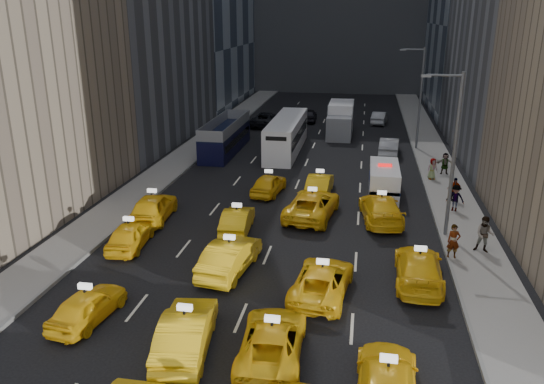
{
  "coord_description": "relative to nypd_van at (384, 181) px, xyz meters",
  "views": [
    {
      "loc": [
        4.51,
        -16.31,
        11.81
      ],
      "look_at": [
        -0.49,
        12.14,
        2.0
      ],
      "focal_mm": 35.0,
      "sensor_mm": 36.0,
      "label": 1
    }
  ],
  "objects": [
    {
      "name": "ground",
      "position": [
        -6.07,
        -18.77,
        -0.97
      ],
      "size": [
        160.0,
        160.0,
        0.0
      ],
      "primitive_type": "plane",
      "color": "black",
      "rests_on": "ground"
    },
    {
      "name": "sidewalk_west",
      "position": [
        -16.57,
        6.23,
        -0.9
      ],
      "size": [
        3.0,
        90.0,
        0.15
      ],
      "primitive_type": "cube",
      "color": "gray",
      "rests_on": "ground"
    },
    {
      "name": "sidewalk_east",
      "position": [
        4.43,
        6.23,
        -0.9
      ],
      "size": [
        3.0,
        90.0,
        0.15
      ],
      "primitive_type": "cube",
      "color": "gray",
      "rests_on": "ground"
    },
    {
      "name": "curb_west",
      "position": [
        -15.12,
        6.23,
        -0.88
      ],
      "size": [
        0.15,
        90.0,
        0.18
      ],
      "primitive_type": "cube",
      "color": "slate",
      "rests_on": "ground"
    },
    {
      "name": "curb_east",
      "position": [
        2.98,
        6.23,
        -0.88
      ],
      "size": [
        0.15,
        90.0,
        0.18
      ],
      "primitive_type": "cube",
      "color": "slate",
      "rests_on": "ground"
    },
    {
      "name": "streetlight_near",
      "position": [
        3.11,
        -6.77,
        3.95
      ],
      "size": [
        2.15,
        0.22,
        9.0
      ],
      "color": "#595B60",
      "rests_on": "ground"
    },
    {
      "name": "streetlight_far",
      "position": [
        3.11,
        13.23,
        3.95
      ],
      "size": [
        2.15,
        0.22,
        9.0
      ],
      "color": "#595B60",
      "rests_on": "ground"
    },
    {
      "name": "taxi_4",
      "position": [
        -12.07,
        -18.02,
        -0.31
      ],
      "size": [
        2.06,
        4.06,
        1.32
      ],
      "primitive_type": "imported",
      "rotation": [
        0.0,
        0.0,
        3.01
      ],
      "color": "yellow",
      "rests_on": "ground"
    },
    {
      "name": "taxi_5",
      "position": [
        -7.52,
        -19.25,
        -0.19
      ],
      "size": [
        2.28,
        4.95,
        1.57
      ],
      "primitive_type": "imported",
      "rotation": [
        0.0,
        0.0,
        3.27
      ],
      "color": "yellow",
      "rests_on": "ground"
    },
    {
      "name": "taxi_6",
      "position": [
        -4.36,
        -19.07,
        -0.3
      ],
      "size": [
        2.45,
        4.92,
        1.34
      ],
      "primitive_type": "imported",
      "rotation": [
        0.0,
        0.0,
        3.19
      ],
      "color": "yellow",
      "rests_on": "ground"
    },
    {
      "name": "taxi_7",
      "position": [
        -0.39,
        -20.75,
        -0.27
      ],
      "size": [
        2.1,
        4.88,
        1.4
      ],
      "primitive_type": "imported",
      "rotation": [
        0.0,
        0.0,
        3.11
      ],
      "color": "yellow",
      "rests_on": "ground"
    },
    {
      "name": "taxi_8",
      "position": [
        -13.38,
        -11.08,
        -0.27
      ],
      "size": [
        2.02,
        4.24,
        1.4
      ],
      "primitive_type": "imported",
      "rotation": [
        0.0,
        0.0,
        3.23
      ],
      "color": "yellow",
      "rests_on": "ground"
    },
    {
      "name": "taxi_9",
      "position": [
        -7.5,
        -12.88,
        -0.19
      ],
      "size": [
        2.28,
        4.96,
        1.58
      ],
      "primitive_type": "imported",
      "rotation": [
        0.0,
        0.0,
        3.01
      ],
      "color": "yellow",
      "rests_on": "ground"
    },
    {
      "name": "taxi_10",
      "position": [
        -2.98,
        -14.28,
        -0.29
      ],
      "size": [
        2.82,
        5.15,
        1.37
      ],
      "primitive_type": "imported",
      "rotation": [
        0.0,
        0.0,
        3.03
      ],
      "color": "yellow",
      "rests_on": "ground"
    },
    {
      "name": "taxi_11",
      "position": [
        1.28,
        -12.44,
        -0.23
      ],
      "size": [
        2.25,
        5.2,
        1.49
      ],
      "primitive_type": "imported",
      "rotation": [
        0.0,
        0.0,
        3.11
      ],
      "color": "yellow",
      "rests_on": "ground"
    },
    {
      "name": "taxi_12",
      "position": [
        -13.65,
        -7.19,
        -0.15
      ],
      "size": [
        2.28,
        4.93,
        1.64
      ],
      "primitive_type": "imported",
      "rotation": [
        0.0,
        0.0,
        3.21
      ],
      "color": "yellow",
      "rests_on": "ground"
    },
    {
      "name": "taxi_13",
      "position": [
        -8.3,
        -8.04,
        -0.28
      ],
      "size": [
        1.74,
        4.27,
        1.38
      ],
      "primitive_type": "imported",
      "rotation": [
        0.0,
        0.0,
        3.21
      ],
      "color": "yellow",
      "rests_on": "ground"
    },
    {
      "name": "taxi_14",
      "position": [
        -4.37,
        -5.03,
        -0.19
      ],
      "size": [
        3.31,
        5.92,
        1.56
      ],
      "primitive_type": "imported",
      "rotation": [
        0.0,
        0.0,
        3.01
      ],
      "color": "yellow",
      "rests_on": "ground"
    },
    {
      "name": "taxi_15",
      "position": [
        -0.28,
        -4.96,
        -0.2
      ],
      "size": [
        2.86,
        5.59,
        1.55
      ],
      "primitive_type": "imported",
      "rotation": [
        0.0,
        0.0,
        3.27
      ],
      "color": "yellow",
      "rests_on": "ground"
    },
    {
      "name": "taxi_16",
      "position": [
        -7.74,
        -1.22,
        -0.27
      ],
      "size": [
        2.16,
        4.28,
        1.4
      ],
      "primitive_type": "imported",
      "rotation": [
        0.0,
        0.0,
        3.01
      ],
      "color": "yellow",
      "rests_on": "ground"
    },
    {
      "name": "taxi_17",
      "position": [
        -4.29,
        -0.67,
        -0.26
      ],
      "size": [
        1.69,
        4.41,
        1.43
      ],
      "primitive_type": "imported",
      "rotation": [
        0.0,
        0.0,
        3.1
      ],
      "color": "yellow",
      "rests_on": "ground"
    },
    {
      "name": "nypd_van",
      "position": [
        0.0,
        0.0,
        0.0
      ],
      "size": [
        2.12,
        5.08,
        2.15
      ],
      "rotation": [
        0.0,
        0.0,
        -0.03
      ],
      "color": "white",
      "rests_on": "ground"
    },
    {
      "name": "double_decker",
      "position": [
        -13.59,
        9.56,
        0.45
      ],
      "size": [
        3.37,
        10.08,
        2.88
      ],
      "rotation": [
        0.0,
        0.0,
        0.12
      ],
      "color": "black",
      "rests_on": "ground"
    },
    {
      "name": "city_bus",
      "position": [
        -8.28,
        10.7,
        0.49
      ],
      "size": [
        2.51,
        11.45,
        2.95
      ],
      "rotation": [
        0.0,
        0.0,
        -0.01
      ],
      "color": "white",
      "rests_on": "ground"
    },
    {
      "name": "box_truck",
      "position": [
        -3.9,
        18.12,
        0.6
      ],
      "size": [
        2.45,
        7.01,
        3.2
      ],
      "rotation": [
        0.0,
        0.0,
        -0.01
      ],
      "color": "white",
      "rests_on": "ground"
    },
    {
      "name": "misc_car_0",
      "position": [
        0.72,
        11.0,
        -0.22
      ],
      "size": [
        1.95,
        4.66,
        1.5
      ],
      "primitive_type": "imported",
      "rotation": [
        0.0,
        0.0,
        3.06
      ],
      "color": "#A7A9AF",
      "rests_on": "ground"
    },
    {
      "name": "misc_car_1",
      "position": [
        -12.03,
        21.33,
        -0.2
      ],
      "size": [
        2.96,
        5.75,
        1.55
      ],
      "primitive_type": "imported",
      "rotation": [
        0.0,
        0.0,
        3.07
      ],
      "color": "black",
      "rests_on": "ground"
    },
    {
      "name": "misc_car_2",
      "position": [
        -5.03,
        29.08,
        -0.26
      ],
      "size": [
        2.24,
        5.0,
        1.42
      ],
      "primitive_type": "imported",
      "rotation": [
        0.0,
        0.0,
        3.19
      ],
      "color": "gray",
      "rests_on": "ground"
    },
    {
      "name": "misc_car_3",
      "position": [
        -7.8,
        24.61,
        -0.24
      ],
      "size": [
        1.9,
        4.35,
        1.46
      ],
      "primitive_type": "imported",
      "rotation": [
        0.0,
        0.0,
        3.18
      ],
      "color": "black",
      "rests_on": "ground"
    },
    {
      "name": "misc_car_4",
      "position": [
        0.13,
        24.71,
        -0.28
      ],
      "size": [
        2.02,
        4.34,
        1.38
      ],
      "primitive_type": "imported",
      "rotation": [
        0.0,
        0.0,
        3.0
      ],
      "color": "#9A9CA1",
      "rests_on": "ground"
    },
    {
      "name": "pedestrian_0",
      "position": [
        3.16,
        -9.76,
        0.06
      ],
      "size": [
        0.69,
        0.5,
        1.76
      ],
      "primitive_type": "imported",
      "rotation": [
        0.0,
        0.0,
        0.13
      ],
      "color": "gray",
      "rests_on": "sidewalk_east"
    },
    {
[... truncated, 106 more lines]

